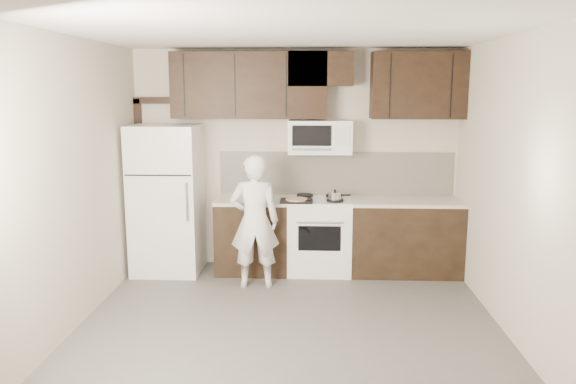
# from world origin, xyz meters

# --- Properties ---
(floor) EXTENTS (4.50, 4.50, 0.00)m
(floor) POSITION_xyz_m (0.00, 0.00, 0.00)
(floor) COLOR #565350
(floor) RESTS_ON ground
(back_wall) EXTENTS (4.00, 0.00, 4.00)m
(back_wall) POSITION_xyz_m (0.00, 2.25, 1.35)
(back_wall) COLOR beige
(back_wall) RESTS_ON ground
(ceiling) EXTENTS (4.50, 4.50, 0.00)m
(ceiling) POSITION_xyz_m (0.00, 0.00, 2.70)
(ceiling) COLOR white
(ceiling) RESTS_ON back_wall
(counter_run) EXTENTS (2.95, 0.64, 0.91)m
(counter_run) POSITION_xyz_m (0.60, 1.94, 0.46)
(counter_run) COLOR black
(counter_run) RESTS_ON floor
(stove) EXTENTS (0.76, 0.66, 0.94)m
(stove) POSITION_xyz_m (0.30, 1.94, 0.46)
(stove) COLOR white
(stove) RESTS_ON floor
(backsplash) EXTENTS (2.90, 0.02, 0.54)m
(backsplash) POSITION_xyz_m (0.50, 2.24, 1.18)
(backsplash) COLOR beige
(backsplash) RESTS_ON counter_run
(upper_cabinets) EXTENTS (3.48, 0.35, 0.78)m
(upper_cabinets) POSITION_xyz_m (0.21, 2.08, 2.28)
(upper_cabinets) COLOR black
(upper_cabinets) RESTS_ON back_wall
(microwave) EXTENTS (0.76, 0.42, 0.40)m
(microwave) POSITION_xyz_m (0.30, 2.06, 1.65)
(microwave) COLOR white
(microwave) RESTS_ON upper_cabinets
(refrigerator) EXTENTS (0.80, 0.76, 1.80)m
(refrigerator) POSITION_xyz_m (-1.55, 1.89, 0.90)
(refrigerator) COLOR white
(refrigerator) RESTS_ON floor
(door_trim) EXTENTS (0.50, 0.08, 2.12)m
(door_trim) POSITION_xyz_m (-1.92, 2.21, 1.25)
(door_trim) COLOR black
(door_trim) RESTS_ON floor
(saucepan) EXTENTS (0.26, 0.15, 0.15)m
(saucepan) POSITION_xyz_m (0.48, 1.79, 0.97)
(saucepan) COLOR silver
(saucepan) RESTS_ON stove
(baking_tray) EXTENTS (0.38, 0.29, 0.02)m
(baking_tray) POSITION_xyz_m (0.03, 1.76, 0.92)
(baking_tray) COLOR black
(baking_tray) RESTS_ON counter_run
(pizza) EXTENTS (0.26, 0.26, 0.02)m
(pizza) POSITION_xyz_m (0.03, 1.76, 0.94)
(pizza) COLOR tan
(pizza) RESTS_ON baking_tray
(person) EXTENTS (0.59, 0.41, 1.51)m
(person) POSITION_xyz_m (-0.43, 1.39, 0.76)
(person) COLOR white
(person) RESTS_ON floor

